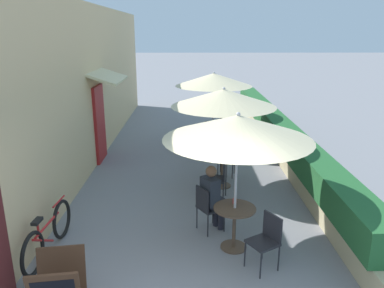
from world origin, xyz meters
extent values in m
cube|color=#D6B784|center=(-2.55, 7.29, 2.10)|extent=(0.24, 14.58, 4.20)
cube|color=maroon|center=(-2.39, 6.56, 1.05)|extent=(0.08, 0.96, 2.10)
cube|color=beige|center=(-2.08, 6.56, 2.35)|extent=(0.78, 1.80, 0.30)
cube|color=tan|center=(2.75, 7.19, 0.23)|extent=(0.44, 13.58, 0.45)
cube|color=#235B2D|center=(2.75, 7.19, 0.73)|extent=(0.60, 12.90, 0.56)
cylinder|color=brown|center=(0.83, 2.03, 0.01)|extent=(0.44, 0.44, 0.02)
cylinder|color=brown|center=(0.83, 2.03, 0.37)|extent=(0.06, 0.06, 0.72)
cylinder|color=brown|center=(0.83, 2.03, 0.73)|extent=(0.70, 0.70, 0.02)
cylinder|color=#B7B7BC|center=(0.83, 2.03, 1.12)|extent=(0.04, 0.04, 2.24)
cone|color=beige|center=(0.83, 2.03, 2.10)|extent=(2.33, 2.33, 0.38)
sphere|color=#B7B7BC|center=(0.83, 2.03, 2.30)|extent=(0.07, 0.07, 0.07)
cube|color=#232328|center=(1.19, 1.44, 0.45)|extent=(0.55, 0.55, 0.04)
cube|color=#232328|center=(1.35, 1.54, 0.66)|extent=(0.22, 0.34, 0.42)
cylinder|color=#232328|center=(0.94, 1.50, 0.23)|extent=(0.02, 0.02, 0.45)
cylinder|color=#232328|center=(1.13, 1.20, 0.23)|extent=(0.02, 0.02, 0.45)
cylinder|color=#232328|center=(1.25, 1.69, 0.23)|extent=(0.02, 0.02, 0.45)
cylinder|color=#232328|center=(1.44, 1.38, 0.23)|extent=(0.02, 0.02, 0.45)
cube|color=#232328|center=(0.47, 2.62, 0.45)|extent=(0.55, 0.55, 0.04)
cube|color=#232328|center=(0.31, 2.52, 0.66)|extent=(0.22, 0.34, 0.42)
cylinder|color=#232328|center=(0.72, 2.56, 0.23)|extent=(0.02, 0.02, 0.45)
cylinder|color=#232328|center=(0.53, 2.87, 0.23)|extent=(0.02, 0.02, 0.45)
cylinder|color=#232328|center=(0.41, 2.37, 0.23)|extent=(0.02, 0.02, 0.45)
cylinder|color=#232328|center=(0.22, 2.68, 0.23)|extent=(0.02, 0.02, 0.45)
cylinder|color=#23232D|center=(0.67, 2.65, 0.24)|extent=(0.11, 0.11, 0.47)
cylinder|color=#23232D|center=(0.58, 2.78, 0.24)|extent=(0.11, 0.11, 0.47)
cube|color=#23232D|center=(0.55, 2.67, 0.53)|extent=(0.46, 0.44, 0.12)
cube|color=#282D38|center=(0.45, 2.61, 0.78)|extent=(0.36, 0.40, 0.50)
sphere|color=brown|center=(0.47, 2.62, 1.15)|extent=(0.20, 0.20, 0.20)
cylinder|color=#B73D3D|center=(0.84, 2.19, 0.79)|extent=(0.07, 0.07, 0.09)
cylinder|color=brown|center=(0.84, 4.65, 0.01)|extent=(0.44, 0.44, 0.02)
cylinder|color=brown|center=(0.84, 4.65, 0.37)|extent=(0.06, 0.06, 0.72)
cylinder|color=brown|center=(0.84, 4.65, 0.73)|extent=(0.70, 0.70, 0.02)
cylinder|color=#B7B7BC|center=(0.84, 4.65, 1.12)|extent=(0.04, 0.04, 2.24)
cone|color=beige|center=(0.84, 4.65, 2.10)|extent=(2.33, 2.33, 0.38)
sphere|color=#B7B7BC|center=(0.84, 4.65, 2.30)|extent=(0.07, 0.07, 0.07)
cube|color=#232328|center=(1.02, 5.32, 0.45)|extent=(0.49, 0.49, 0.04)
cube|color=#232328|center=(0.84, 5.36, 0.66)|extent=(0.12, 0.38, 0.42)
cylinder|color=#232328|center=(1.15, 5.10, 0.23)|extent=(0.02, 0.02, 0.45)
cylinder|color=#232328|center=(1.24, 5.45, 0.23)|extent=(0.02, 0.02, 0.45)
cylinder|color=#232328|center=(0.80, 5.19, 0.23)|extent=(0.02, 0.02, 0.45)
cylinder|color=#232328|center=(0.89, 5.54, 0.23)|extent=(0.02, 0.02, 0.45)
cube|color=#232328|center=(0.67, 3.98, 0.45)|extent=(0.49, 0.49, 0.04)
cube|color=#232328|center=(0.85, 3.94, 0.66)|extent=(0.12, 0.38, 0.42)
cylinder|color=#232328|center=(0.54, 4.20, 0.23)|extent=(0.02, 0.02, 0.45)
cylinder|color=#232328|center=(0.45, 3.85, 0.23)|extent=(0.02, 0.02, 0.45)
cylinder|color=#232328|center=(0.89, 4.11, 0.23)|extent=(0.02, 0.02, 0.45)
cylinder|color=#232328|center=(0.80, 3.76, 0.23)|extent=(0.02, 0.02, 0.45)
cylinder|color=white|center=(0.84, 4.56, 0.79)|extent=(0.07, 0.07, 0.09)
cylinder|color=brown|center=(0.83, 7.84, 0.01)|extent=(0.44, 0.44, 0.02)
cylinder|color=brown|center=(0.83, 7.84, 0.37)|extent=(0.06, 0.06, 0.72)
cylinder|color=brown|center=(0.83, 7.84, 0.73)|extent=(0.70, 0.70, 0.02)
cylinder|color=#B7B7BC|center=(0.83, 7.84, 1.12)|extent=(0.04, 0.04, 2.24)
cone|color=beige|center=(0.83, 7.84, 2.10)|extent=(2.33, 2.33, 0.38)
sphere|color=#B7B7BC|center=(0.83, 7.84, 2.30)|extent=(0.07, 0.07, 0.07)
cube|color=#232328|center=(0.31, 7.39, 0.45)|extent=(0.56, 0.56, 0.04)
cube|color=#232328|center=(0.43, 7.25, 0.66)|extent=(0.31, 0.27, 0.42)
cylinder|color=#232328|center=(0.33, 7.64, 0.23)|extent=(0.02, 0.02, 0.45)
cylinder|color=#232328|center=(0.05, 7.41, 0.23)|extent=(0.02, 0.02, 0.45)
cylinder|color=#232328|center=(0.56, 7.37, 0.23)|extent=(0.02, 0.02, 0.45)
cylinder|color=#232328|center=(0.29, 7.14, 0.23)|extent=(0.02, 0.02, 0.45)
cube|color=#232328|center=(1.36, 8.28, 0.45)|extent=(0.56, 0.56, 0.04)
cube|color=#232328|center=(1.24, 8.42, 0.66)|extent=(0.31, 0.27, 0.42)
cylinder|color=#232328|center=(1.34, 8.03, 0.23)|extent=(0.02, 0.02, 0.45)
cylinder|color=#232328|center=(1.61, 8.26, 0.23)|extent=(0.02, 0.02, 0.45)
cylinder|color=#232328|center=(1.10, 8.30, 0.23)|extent=(0.02, 0.02, 0.45)
cylinder|color=#232328|center=(1.38, 8.54, 0.23)|extent=(0.02, 0.02, 0.45)
cylinder|color=#B73D3D|center=(0.81, 7.77, 0.79)|extent=(0.07, 0.07, 0.09)
torus|color=black|center=(-2.16, 2.41, 0.34)|extent=(0.11, 0.69, 0.69)
torus|color=black|center=(-2.24, 1.34, 0.34)|extent=(0.11, 0.69, 0.69)
cylinder|color=#B21E1E|center=(-2.20, 1.87, 0.53)|extent=(0.10, 0.84, 0.04)
cylinder|color=#B21E1E|center=(-2.21, 1.69, 0.36)|extent=(0.09, 0.62, 0.41)
cylinder|color=#B21E1E|center=(-2.22, 1.58, 0.63)|extent=(0.04, 0.04, 0.24)
cube|color=black|center=(-2.22, 1.58, 0.76)|extent=(0.12, 0.23, 0.05)
cylinder|color=#B21E1E|center=(-2.16, 2.37, 0.70)|extent=(0.06, 0.46, 0.03)
cube|color=#422819|center=(-1.57, 0.63, 0.44)|extent=(0.63, 0.31, 0.86)
cube|color=black|center=(-1.57, 0.65, 0.45)|extent=(0.51, 0.23, 0.65)
camera|label=1|loc=(0.08, -3.51, 3.52)|focal=35.00mm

